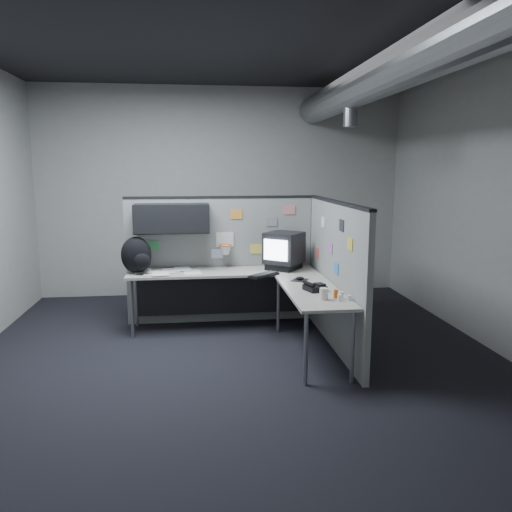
{
  "coord_description": "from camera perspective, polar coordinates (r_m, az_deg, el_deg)",
  "views": [
    {
      "loc": [
        -0.41,
        -5.02,
        1.98
      ],
      "look_at": [
        0.24,
        0.35,
        1.02
      ],
      "focal_mm": 35.0,
      "sensor_mm": 36.0,
      "label": 1
    }
  ],
  "objects": [
    {
      "name": "phone",
      "position": [
        5.18,
        6.7,
        -3.57
      ],
      "size": [
        0.24,
        0.25,
        0.1
      ],
      "rotation": [
        0.0,
        0.0,
        0.15
      ],
      "color": "black",
      "rests_on": "desk"
    },
    {
      "name": "room",
      "position": [
        5.12,
        4.08,
        11.33
      ],
      "size": [
        5.62,
        5.62,
        3.22
      ],
      "color": "black",
      "rests_on": "ground"
    },
    {
      "name": "desk",
      "position": [
        5.91,
        -1.3,
        -3.32
      ],
      "size": [
        2.31,
        2.11,
        0.73
      ],
      "color": "#A7A397",
      "rests_on": "ground"
    },
    {
      "name": "monitor",
      "position": [
        6.21,
        3.2,
        0.67
      ],
      "size": [
        0.57,
        0.57,
        0.46
      ],
      "rotation": [
        0.0,
        0.0,
        0.12
      ],
      "color": "black",
      "rests_on": "desk"
    },
    {
      "name": "backpack",
      "position": [
        6.12,
        -13.46,
        0.04
      ],
      "size": [
        0.41,
        0.37,
        0.44
      ],
      "rotation": [
        0.0,
        0.0,
        0.23
      ],
      "color": "black",
      "rests_on": "desk"
    },
    {
      "name": "papers",
      "position": [
        6.15,
        -10.15,
        -1.74
      ],
      "size": [
        0.83,
        0.57,
        0.02
      ],
      "rotation": [
        0.0,
        0.0,
        0.13
      ],
      "color": "white",
      "rests_on": "desk"
    },
    {
      "name": "cup",
      "position": [
        4.84,
        7.76,
        -4.32
      ],
      "size": [
        0.11,
        0.11,
        0.11
      ],
      "primitive_type": "cylinder",
      "rotation": [
        0.0,
        0.0,
        0.34
      ],
      "color": "beige",
      "rests_on": "desk"
    },
    {
      "name": "keyboard",
      "position": [
        5.82,
        0.9,
        -2.18
      ],
      "size": [
        0.4,
        0.38,
        0.04
      ],
      "rotation": [
        0.0,
        0.0,
        -0.06
      ],
      "color": "black",
      "rests_on": "desk"
    },
    {
      "name": "partition_right",
      "position": [
        5.57,
        9.0,
        -2.1
      ],
      "size": [
        0.07,
        2.23,
        1.63
      ],
      "color": "gray",
      "rests_on": "ground"
    },
    {
      "name": "partition_back",
      "position": [
        6.33,
        -5.4,
        1.07
      ],
      "size": [
        2.44,
        0.42,
        1.63
      ],
      "color": "gray",
      "rests_on": "ground"
    },
    {
      "name": "mouse",
      "position": [
        5.64,
        5.03,
        -2.64
      ],
      "size": [
        0.23,
        0.25,
        0.04
      ],
      "rotation": [
        0.0,
        0.0,
        0.26
      ],
      "color": "black",
      "rests_on": "desk"
    },
    {
      "name": "bottles",
      "position": [
        4.87,
        9.64,
        -4.51
      ],
      "size": [
        0.15,
        0.16,
        0.08
      ],
      "rotation": [
        0.0,
        0.0,
        0.34
      ],
      "color": "silver",
      "rests_on": "desk"
    }
  ]
}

